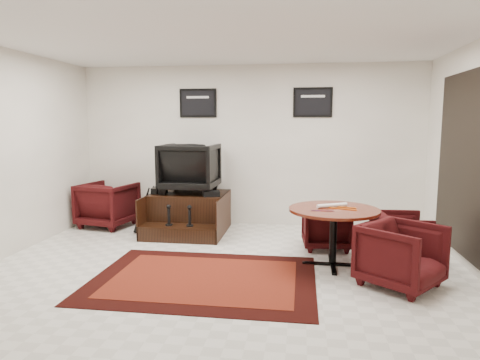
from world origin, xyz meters
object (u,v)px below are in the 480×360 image
Objects in this scene: table_chair_back at (326,225)px; armchair_side at (108,202)px; shine_podium at (189,214)px; table_chair_window at (400,234)px; table_chair_corner at (401,252)px; shine_chair at (190,165)px; meeting_table at (334,216)px.

armchair_side is at bearing -16.64° from table_chair_back.
table_chair_window is at bearing -18.12° from shine_podium.
shine_podium is 1.64× the size of table_chair_corner.
shine_chair is 1.08× the size of armchair_side.
shine_podium is 1.51m from armchair_side.
armchair_side reaches higher than meeting_table.
meeting_table is at bearing 88.24° from table_chair_corner.
shine_chair is 2.47m from table_chair_back.
table_chair_back is (3.71, -0.79, -0.09)m from armchair_side.
meeting_table is at bearing 169.07° from armchair_side.
meeting_table is at bearing 146.72° from shine_chair.
armchair_side is 3.79m from table_chair_back.
table_chair_back is (2.22, -0.64, 0.04)m from shine_podium.
table_chair_window reaches higher than table_chair_back.
table_chair_back is at bearing 67.81° from table_chair_corner.
table_chair_back is 0.97× the size of table_chair_window.
armchair_side is 0.76× the size of meeting_table.
shine_chair reaches higher than shine_podium.
meeting_table is 1.63× the size of table_chair_window.
table_chair_window is 0.88× the size of table_chair_corner.
armchair_side is at bearing 103.58° from table_chair_corner.
meeting_table is at bearing -31.89° from shine_podium.
meeting_table is 0.83m from table_chair_back.
table_chair_corner is (2.96, -2.02, 0.10)m from shine_podium.
shine_chair is 0.81× the size of meeting_table.
armchair_side is at bearing 73.64° from table_chair_window.
table_chair_back is (2.22, -0.77, -0.77)m from shine_chair.
meeting_table is 1.02m from table_chair_window.
shine_chair is at bearing 67.64° from table_chair_window.
table_chair_corner is at bearing 144.94° from shine_chair.
meeting_table reaches higher than table_chair_window.
table_chair_back is (-0.05, 0.77, -0.31)m from meeting_table.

